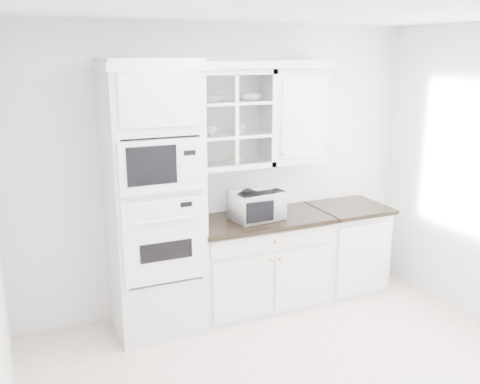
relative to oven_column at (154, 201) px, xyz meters
name	(u,v)px	position (x,y,z in m)	size (l,w,h in m)	color
room_shell	(287,147)	(0.75, -0.99, 0.58)	(4.00, 3.50, 2.70)	white
oven_column	(154,201)	(0.00, 0.00, 0.00)	(0.76, 0.68, 2.40)	silver
base_cabinet_run	(259,261)	(1.03, 0.03, -0.74)	(1.32, 0.67, 0.92)	silver
extra_base_cabinet	(345,247)	(2.03, 0.03, -0.74)	(0.72, 0.67, 0.92)	silver
upper_cabinet_glass	(230,119)	(0.78, 0.17, 0.65)	(0.80, 0.33, 0.90)	silver
upper_cabinet_solid	(294,116)	(1.46, 0.17, 0.65)	(0.55, 0.33, 0.90)	silver
crown_molding	(220,65)	(0.68, 0.14, 1.14)	(2.14, 0.38, 0.07)	white
countertop_microwave	(256,205)	(0.97, -0.01, -0.14)	(0.47, 0.39, 0.27)	white
bowl_a	(211,99)	(0.61, 0.19, 0.84)	(0.23, 0.23, 0.06)	white
bowl_b	(250,97)	(0.99, 0.17, 0.84)	(0.21, 0.21, 0.06)	white
cup_a	(211,131)	(0.59, 0.17, 0.55)	(0.11, 0.11, 0.09)	white
cup_b	(240,128)	(0.88, 0.16, 0.56)	(0.11, 0.11, 0.10)	white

